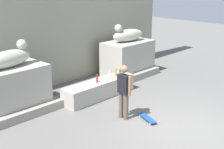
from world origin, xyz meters
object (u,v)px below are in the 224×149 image
at_px(skater, 124,90).
at_px(bottle_orange, 116,73).
at_px(bottle_green, 120,72).
at_px(bottle_red, 97,79).
at_px(statue_reclining_left, 9,58).
at_px(skateboard, 147,118).
at_px(bottle_clear, 109,75).
at_px(statue_reclining_right, 128,35).

distance_m(skater, bottle_orange, 2.30).
distance_m(bottle_green, bottle_red, 1.25).
xyz_separation_m(statue_reclining_left, bottle_red, (2.57, -1.14, -1.03)).
relative_size(skateboard, bottle_orange, 2.48).
xyz_separation_m(skateboard, bottle_orange, (1.10, 2.33, 0.67)).
bearing_deg(bottle_clear, statue_reclining_right, 26.75).
bearing_deg(statue_reclining_right, bottle_green, 39.88).
relative_size(skateboard, bottle_red, 2.89).
xyz_separation_m(bottle_green, bottle_red, (-1.24, -0.07, 0.01)).
relative_size(statue_reclining_right, bottle_red, 5.85).
bearing_deg(bottle_red, statue_reclining_right, 21.68).
distance_m(statue_reclining_right, bottle_orange, 2.45).
distance_m(bottle_green, bottle_orange, 0.30).
relative_size(skater, bottle_clear, 5.65).
relative_size(statue_reclining_left, bottle_orange, 5.06).
bearing_deg(skateboard, bottle_green, -8.27).
height_order(skater, bottle_green, skater).
relative_size(statue_reclining_left, bottle_clear, 5.63).
height_order(statue_reclining_right, bottle_orange, statue_reclining_right).
xyz_separation_m(skater, bottle_green, (1.79, 1.80, -0.22)).
height_order(skateboard, bottle_green, bottle_green).
distance_m(skateboard, bottle_green, 2.83).
distance_m(skateboard, bottle_orange, 2.66).
xyz_separation_m(statue_reclining_right, skater, (-3.42, -2.87, -0.82)).
height_order(bottle_green, bottle_clear, bottle_clear).
bearing_deg(bottle_green, skateboard, -120.23).
xyz_separation_m(statue_reclining_right, skateboard, (-3.02, -3.46, -1.68)).
relative_size(skateboard, bottle_green, 3.20).
bearing_deg(bottle_red, statue_reclining_left, 156.01).
height_order(statue_reclining_left, bottle_orange, statue_reclining_left).
bearing_deg(statue_reclining_right, skater, 46.49).
bearing_deg(bottle_orange, bottle_clear, -179.30).
height_order(statue_reclining_right, bottle_green, statue_reclining_right).
relative_size(statue_reclining_right, bottle_clear, 5.60).
relative_size(skateboard, bottle_clear, 2.76).
bearing_deg(skater, statue_reclining_right, -50.03).
xyz_separation_m(statue_reclining_left, bottle_clear, (3.19, -1.14, -1.03)).
distance_m(skateboard, bottle_red, 2.41).
distance_m(bottle_red, bottle_clear, 0.62).
bearing_deg(bottle_green, bottle_clear, -174.24).
distance_m(statue_reclining_left, bottle_red, 2.99).
xyz_separation_m(statue_reclining_left, skater, (2.02, -2.87, -0.82)).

